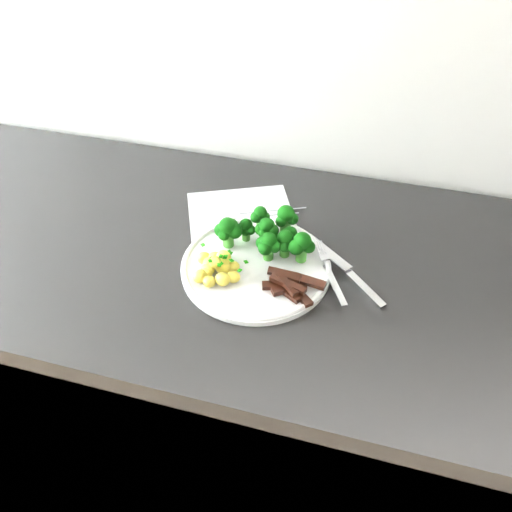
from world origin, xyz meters
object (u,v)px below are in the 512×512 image
at_px(counter, 263,398).
at_px(broccoli, 269,233).
at_px(recipe_paper, 245,233).
at_px(plate, 256,265).
at_px(potatoes, 216,267).
at_px(beef_strips, 290,285).
at_px(fork, 331,275).
at_px(knife, 353,278).

bearing_deg(counter, broccoli, 90.26).
height_order(recipe_paper, plate, plate).
height_order(plate, potatoes, potatoes).
bearing_deg(beef_strips, broccoli, 123.80).
relative_size(plate, fork, 1.77).
bearing_deg(fork, knife, 19.18).
relative_size(counter, plate, 9.26).
height_order(plate, fork, fork).
xyz_separation_m(counter, fork, (0.12, -0.02, 0.48)).
bearing_deg(broccoli, beef_strips, -56.20).
height_order(beef_strips, fork, beef_strips).
bearing_deg(potatoes, counter, 40.62).
bearing_deg(potatoes, broccoli, 49.88).
bearing_deg(beef_strips, counter, 132.25).
distance_m(potatoes, fork, 0.20).
distance_m(potatoes, beef_strips, 0.13).
bearing_deg(knife, counter, 176.19).
height_order(counter, broccoli, broccoli).
height_order(counter, potatoes, potatoes).
height_order(counter, beef_strips, beef_strips).
distance_m(beef_strips, knife, 0.11).
distance_m(recipe_paper, knife, 0.23).
bearing_deg(fork, counter, 169.07).
relative_size(plate, potatoes, 2.73).
bearing_deg(broccoli, fork, -21.11).
xyz_separation_m(plate, fork, (0.13, 0.00, 0.01)).
relative_size(recipe_paper, plate, 1.32).
bearing_deg(broccoli, plate, -102.71).
height_order(potatoes, beef_strips, potatoes).
bearing_deg(counter, plate, -114.10).
bearing_deg(plate, recipe_paper, 117.59).
xyz_separation_m(recipe_paper, fork, (0.18, -0.09, 0.02)).
bearing_deg(broccoli, recipe_paper, 144.83).
bearing_deg(counter, fork, -10.93).
distance_m(broccoli, knife, 0.17).
xyz_separation_m(recipe_paper, broccoli, (0.06, -0.04, 0.04)).
bearing_deg(fork, beef_strips, -145.95).
distance_m(broccoli, beef_strips, 0.11).
bearing_deg(plate, counter, 65.90).
height_order(recipe_paper, broccoli, broccoli).
bearing_deg(knife, fork, -160.82).
distance_m(plate, beef_strips, 0.08).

